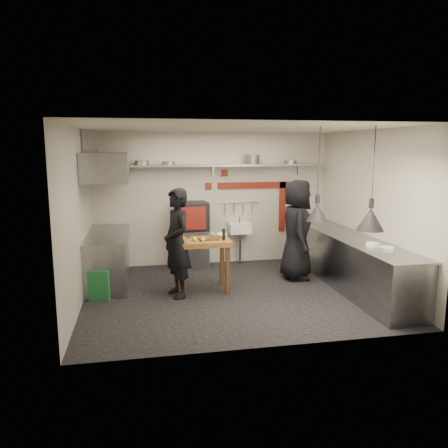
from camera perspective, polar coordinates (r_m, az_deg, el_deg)
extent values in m
plane|color=black|center=(7.64, 1.23, -9.04)|extent=(5.00, 5.00, 0.00)
plane|color=beige|center=(7.23, 1.31, 12.44)|extent=(5.00, 5.00, 0.00)
cube|color=beige|center=(9.35, -1.46, 3.28)|extent=(5.00, 0.04, 2.80)
cube|color=beige|center=(5.30, 6.09, -1.92)|extent=(5.00, 0.04, 2.80)
cube|color=beige|center=(7.21, -18.55, 0.77)|extent=(0.04, 4.20, 2.80)
cube|color=beige|center=(8.20, 18.61, 1.82)|extent=(0.04, 4.20, 2.80)
cube|color=maroon|center=(9.50, 4.23, 5.06)|extent=(1.70, 0.02, 0.14)
cube|color=maroon|center=(9.73, 7.61, 2.27)|extent=(0.14, 0.02, 1.10)
cube|color=maroon|center=(9.33, 0.07, 6.66)|extent=(0.14, 0.02, 0.14)
cube|color=maroon|center=(9.28, -2.06, 4.97)|extent=(0.14, 0.02, 0.14)
cube|color=slate|center=(9.11, -1.29, 7.65)|extent=(4.60, 0.34, 0.04)
cube|color=slate|center=(9.15, -13.35, 6.77)|extent=(0.04, 0.06, 0.24)
cube|color=slate|center=(9.27, -1.45, 7.07)|extent=(0.04, 0.06, 0.24)
cube|color=slate|center=(9.76, 9.70, 7.08)|extent=(0.04, 0.06, 0.24)
cylinder|color=slate|center=(8.98, -10.67, 7.87)|extent=(0.35, 0.35, 0.09)
cylinder|color=slate|center=(9.00, -7.25, 7.90)|extent=(0.28, 0.28, 0.07)
cylinder|color=slate|center=(9.28, 3.70, 8.42)|extent=(0.40, 0.40, 0.20)
cylinder|color=slate|center=(9.53, 8.65, 8.01)|extent=(0.30, 0.30, 0.08)
cube|color=slate|center=(9.16, -4.10, -3.23)|extent=(0.64, 0.59, 0.80)
cube|color=black|center=(9.04, -4.26, 1.05)|extent=(0.68, 0.65, 0.58)
cube|color=maroon|center=(8.71, -3.99, 0.71)|extent=(0.50, 0.07, 0.46)
cube|color=black|center=(8.73, -3.91, 0.74)|extent=(0.36, 0.05, 0.34)
cube|color=white|center=(9.37, 2.06, -0.54)|extent=(0.46, 0.34, 0.22)
cylinder|color=slate|center=(9.34, 2.06, 0.55)|extent=(0.03, 0.03, 0.14)
cylinder|color=slate|center=(9.42, 2.09, -3.21)|extent=(0.06, 0.06, 0.66)
cylinder|color=slate|center=(9.42, 1.88, 2.84)|extent=(0.90, 0.02, 0.02)
cube|color=slate|center=(8.22, 16.11, -4.79)|extent=(0.70, 3.80, 0.90)
cube|color=slate|center=(8.11, 16.27, -1.61)|extent=(0.76, 3.90, 0.03)
cylinder|color=white|center=(7.08, 20.44, -3.10)|extent=(0.23, 0.23, 0.07)
cylinder|color=white|center=(7.38, 18.82, -2.56)|extent=(0.24, 0.24, 0.05)
cube|color=slate|center=(8.38, -14.90, -4.44)|extent=(0.70, 1.90, 0.90)
cube|color=slate|center=(8.28, -15.04, -1.33)|extent=(0.76, 2.00, 0.03)
cube|color=slate|center=(8.13, -15.08, 7.25)|extent=(0.78, 1.60, 0.50)
cube|color=slate|center=(8.15, -16.99, 9.98)|extent=(0.28, 0.28, 0.50)
cube|color=#195F2F|center=(7.61, -15.79, -7.51)|extent=(0.40, 0.40, 0.50)
cube|color=#4E3218|center=(7.54, -1.99, -1.93)|extent=(0.36, 0.26, 0.02)
cylinder|color=black|center=(7.46, -0.04, -1.38)|extent=(0.06, 0.06, 0.20)
sphere|color=yellow|center=(7.41, -3.86, -1.95)|extent=(0.11, 0.11, 0.08)
sphere|color=yellow|center=(7.37, -2.76, -2.02)|extent=(0.08, 0.08, 0.07)
sphere|color=#629C48|center=(7.68, -1.51, -1.42)|extent=(0.11, 0.11, 0.09)
cube|color=slate|center=(7.69, -4.30, -1.71)|extent=(0.19, 0.16, 0.03)
imported|color=white|center=(7.75, -0.26, -1.47)|extent=(0.24, 0.24, 0.06)
imported|color=black|center=(7.31, -6.18, -2.50)|extent=(0.62, 0.77, 1.83)
imported|color=black|center=(8.39, 9.47, -0.75)|extent=(0.78, 1.03, 1.90)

